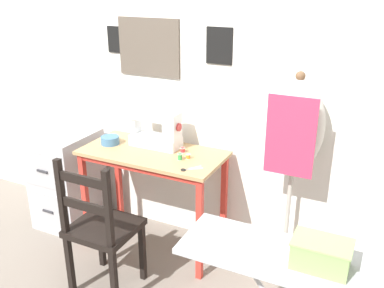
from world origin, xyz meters
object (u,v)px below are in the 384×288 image
thread_spool_mid_table (180,157)px  wooden_chair (101,229)px  filing_cabinet (68,179)px  ironing_board (312,274)px  fabric_bowl (110,140)px  dress_form (295,135)px  thread_spool_far_edge (188,156)px  scissors (188,169)px  storage_box (321,254)px  sewing_machine (158,130)px  thread_spool_near_machine (183,150)px

thread_spool_mid_table → wooden_chair: bearing=-118.5°
filing_cabinet → ironing_board: (2.10, -0.91, 0.43)m
fabric_bowl → filing_cabinet: size_ratio=0.17×
filing_cabinet → ironing_board: 2.32m
filing_cabinet → ironing_board: bearing=-23.4°
dress_form → thread_spool_far_edge: bearing=-166.5°
scissors → thread_spool_far_edge: (-0.08, 0.15, 0.01)m
storage_box → dress_form: bearing=108.6°
storage_box → fabric_bowl: bearing=151.1°
scissors → ironing_board: (0.93, -0.76, 0.05)m
filing_cabinet → scissors: bearing=-7.0°
sewing_machine → storage_box: bearing=-37.9°
thread_spool_near_machine → thread_spool_far_edge: same height
sewing_machine → thread_spool_far_edge: 0.33m
fabric_bowl → scissors: 0.73m
sewing_machine → dress_form: bearing=3.2°
scissors → filing_cabinet: size_ratio=0.16×
thread_spool_far_edge → storage_box: 1.39m
scissors → thread_spool_near_machine: size_ratio=3.04×
thread_spool_near_machine → storage_box: storage_box is taller
thread_spool_far_edge → ironing_board: 1.36m
ironing_board → storage_box: size_ratio=4.86×
thread_spool_near_machine → ironing_board: bearing=-42.5°
filing_cabinet → dress_form: (1.76, 0.17, 0.60)m
filing_cabinet → dress_form: size_ratio=0.56×
sewing_machine → thread_spool_mid_table: size_ratio=8.64×
fabric_bowl → ironing_board: size_ratio=0.12×
ironing_board → storage_box: (0.02, -0.01, 0.11)m
sewing_machine → scissors: bearing=-34.9°
thread_spool_far_edge → ironing_board: ironing_board is taller
thread_spool_far_edge → ironing_board: bearing=-42.3°
sewing_machine → wooden_chair: 0.81m
thread_spool_far_edge → fabric_bowl: bearing=-179.6°
thread_spool_near_machine → wooden_chair: (-0.24, -0.65, -0.34)m
fabric_bowl → thread_spool_near_machine: (0.55, 0.09, -0.01)m
ironing_board → filing_cabinet: bearing=156.6°
fabric_bowl → filing_cabinet: (-0.45, -0.00, -0.41)m
thread_spool_far_edge → storage_box: storage_box is taller
sewing_machine → ironing_board: bearing=-38.1°
fabric_bowl → scissors: size_ratio=1.08×
thread_spool_mid_table → storage_box: (1.07, -0.88, 0.14)m
scissors → filing_cabinet: (-1.17, 0.14, -0.38)m
fabric_bowl → thread_spool_near_machine: bearing=9.2°
thread_spool_near_machine → thread_spool_far_edge: 0.12m
fabric_bowl → storage_box: 1.91m
thread_spool_mid_table → storage_box: 1.39m
thread_spool_mid_table → wooden_chair: 0.69m
thread_spool_far_edge → thread_spool_mid_table: bearing=-133.8°
storage_box → thread_spool_near_machine: bearing=137.9°
sewing_machine → thread_spool_mid_table: 0.31m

